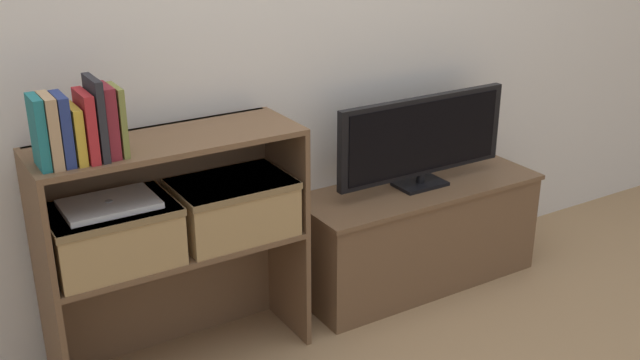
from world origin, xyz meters
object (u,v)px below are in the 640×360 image
at_px(book_teal, 38,133).
at_px(book_mustard, 75,134).
at_px(book_olive, 118,120).
at_px(book_maroon, 107,121).
at_px(book_charcoal, 96,118).
at_px(tv_stand, 417,234).
at_px(book_navy, 62,129).
at_px(book_crimson, 86,126).
at_px(book_tan, 50,131).
at_px(laptop, 109,204).
at_px(tv, 423,138).
at_px(storage_basket_right, 232,205).
at_px(storage_basket_left, 112,232).

height_order(book_teal, book_mustard, book_teal).
distance_m(book_teal, book_olive, 0.24).
distance_m(book_teal, book_maroon, 0.21).
bearing_deg(book_charcoal, book_teal, 180.00).
height_order(tv_stand, book_navy, book_navy).
bearing_deg(tv_stand, book_crimson, -176.43).
bearing_deg(book_tan, book_charcoal, 0.00).
xyz_separation_m(book_mustard, book_charcoal, (0.07, -0.00, 0.04)).
height_order(book_crimson, book_charcoal, book_charcoal).
bearing_deg(laptop, book_tan, -162.70).
bearing_deg(book_crimson, tv, 3.50).
relative_size(book_navy, storage_basket_right, 0.52).
distance_m(book_tan, book_olive, 0.21).
height_order(tv_stand, book_tan, book_tan).
height_order(book_maroon, storage_basket_right, book_maroon).
height_order(book_maroon, book_olive, book_maroon).
bearing_deg(book_maroon, book_teal, 180.00).
bearing_deg(tv, laptop, -178.51).
relative_size(book_tan, book_navy, 1.01).
bearing_deg(laptop, book_maroon, -78.57).
relative_size(storage_basket_left, laptop, 1.38).
bearing_deg(book_olive, storage_basket_left, 131.05).
bearing_deg(storage_basket_left, laptop, -7.13).
bearing_deg(book_olive, tv, 3.77).
height_order(book_tan, book_olive, same).
xyz_separation_m(tv_stand, book_teal, (-1.55, -0.09, 0.77)).
height_order(book_navy, book_olive, book_olive).
height_order(book_teal, book_crimson, book_teal).
height_order(book_navy, storage_basket_left, book_navy).
bearing_deg(book_navy, storage_basket_right, 5.09).
height_order(book_maroon, storage_basket_left, book_maroon).
bearing_deg(book_navy, book_mustard, 0.00).
distance_m(book_crimson, storage_basket_right, 0.64).
distance_m(book_charcoal, storage_basket_left, 0.42).
xyz_separation_m(tv, book_mustard, (-1.45, -0.09, 0.29)).
bearing_deg(tv_stand, storage_basket_right, -177.67).
height_order(book_crimson, storage_basket_left, book_crimson).
distance_m(book_navy, book_crimson, 0.07).
relative_size(book_tan, laptop, 0.73).
relative_size(book_navy, book_maroon, 0.96).
distance_m(tv_stand, book_charcoal, 1.59).
distance_m(tv, storage_basket_left, 1.36).
distance_m(book_charcoal, book_olive, 0.07).
xyz_separation_m(book_navy, book_charcoal, (0.10, 0.00, 0.02)).
xyz_separation_m(book_tan, storage_basket_right, (0.61, 0.05, -0.40)).
height_order(book_teal, book_maroon, book_maroon).
relative_size(tv, book_maroon, 3.68).
relative_size(book_teal, laptop, 0.73).
xyz_separation_m(tv_stand, storage_basket_left, (-1.36, -0.04, 0.37)).
distance_m(tv_stand, tv, 0.45).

